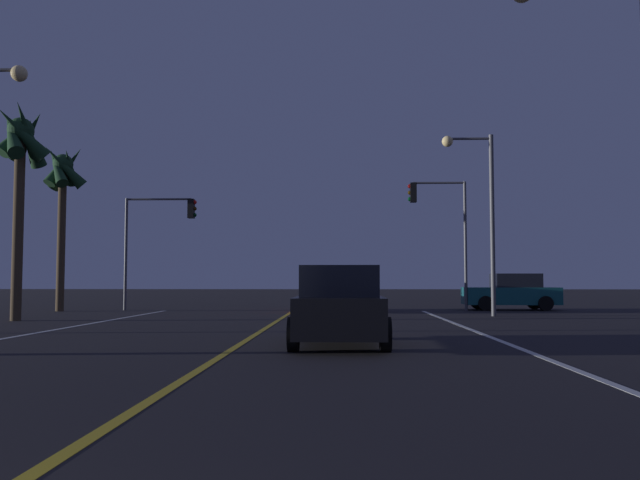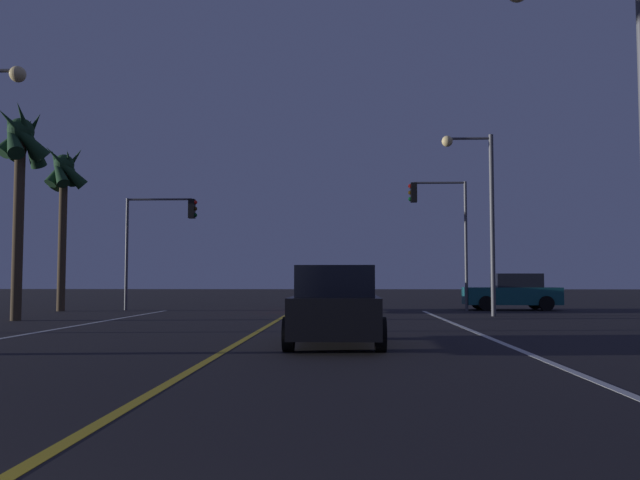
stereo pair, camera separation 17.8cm
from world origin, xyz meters
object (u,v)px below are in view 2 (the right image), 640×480
at_px(car_crossing_side, 513,292).
at_px(traffic_light_near_left, 161,226).
at_px(palm_tree_left_far, 64,180).
at_px(car_ahead_far, 338,293).
at_px(car_lead_same_lane, 336,307).
at_px(traffic_light_near_right, 440,216).
at_px(palm_tree_left_mid, 21,150).
at_px(street_lamp_right_near, 609,107).
at_px(street_lamp_right_far, 479,199).

bearing_deg(car_crossing_side, traffic_light_near_left, 2.79).
relative_size(traffic_light_near_left, palm_tree_left_far, 0.69).
distance_m(car_ahead_far, traffic_light_near_left, 8.89).
xyz_separation_m(car_lead_same_lane, palm_tree_left_far, (-12.66, 15.04, 5.15)).
height_order(traffic_light_near_right, palm_tree_left_mid, palm_tree_left_mid).
distance_m(car_ahead_far, street_lamp_right_near, 18.10).
bearing_deg(traffic_light_near_right, car_ahead_far, 11.04).
xyz_separation_m(traffic_light_near_right, palm_tree_left_far, (-17.18, -1.09, 1.62)).
bearing_deg(palm_tree_left_mid, car_lead_same_lane, -36.02).
relative_size(street_lamp_right_near, palm_tree_left_mid, 0.95).
distance_m(car_crossing_side, palm_tree_left_mid, 21.70).
xyz_separation_m(car_ahead_far, street_lamp_right_near, (5.43, -16.83, 3.89)).
height_order(traffic_light_near_left, street_lamp_right_far, street_lamp_right_far).
distance_m(car_ahead_far, palm_tree_left_mid, 14.07).
height_order(street_lamp_right_near, palm_tree_left_mid, palm_tree_left_mid).
distance_m(traffic_light_near_left, street_lamp_right_far, 14.62).
xyz_separation_m(palm_tree_left_mid, palm_tree_left_far, (-1.49, 6.92, 0.03)).
bearing_deg(street_lamp_right_near, car_lead_same_lane, -16.91).
height_order(car_crossing_side, palm_tree_left_mid, palm_tree_left_mid).
relative_size(street_lamp_right_far, palm_tree_left_mid, 0.93).
bearing_deg(traffic_light_near_right, street_lamp_right_far, 101.54).
height_order(car_crossing_side, street_lamp_right_near, street_lamp_right_near).
xyz_separation_m(car_ahead_far, street_lamp_right_far, (5.60, -3.61, 3.76)).
bearing_deg(palm_tree_left_mid, traffic_light_near_right, 27.06).
xyz_separation_m(traffic_light_near_right, street_lamp_right_far, (0.92, -4.52, 0.23)).
xyz_separation_m(traffic_light_near_right, traffic_light_near_left, (-12.97, -0.00, -0.44)).
xyz_separation_m(car_ahead_far, palm_tree_left_far, (-12.50, -0.18, 5.15)).
height_order(car_ahead_far, traffic_light_near_right, traffic_light_near_right).
relative_size(car_lead_same_lane, street_lamp_right_near, 0.59).
height_order(car_crossing_side, traffic_light_near_left, traffic_light_near_left).
bearing_deg(traffic_light_near_left, car_ahead_far, -6.29).
xyz_separation_m(street_lamp_right_far, palm_tree_left_far, (-18.11, 3.43, 1.39)).
xyz_separation_m(car_lead_same_lane, palm_tree_left_mid, (-11.17, 8.12, 5.12)).
height_order(car_ahead_far, street_lamp_right_far, street_lamp_right_far).
height_order(car_lead_same_lane, traffic_light_near_right, traffic_light_near_right).
bearing_deg(palm_tree_left_mid, street_lamp_right_far, 11.87).
distance_m(car_ahead_far, palm_tree_left_far, 13.52).
relative_size(car_crossing_side, palm_tree_left_far, 0.57).
distance_m(car_lead_same_lane, traffic_light_near_right, 17.13).
relative_size(traffic_light_near_left, street_lamp_right_near, 0.72).
distance_m(car_crossing_side, traffic_light_near_left, 16.74).
xyz_separation_m(street_lamp_right_near, street_lamp_right_far, (0.18, 13.22, -0.13)).
bearing_deg(palm_tree_left_far, street_lamp_right_near, -42.87).
relative_size(car_ahead_far, palm_tree_left_mid, 0.56).
relative_size(car_ahead_far, street_lamp_right_far, 0.60).
relative_size(traffic_light_near_right, street_lamp_right_near, 0.82).
relative_size(car_ahead_far, traffic_light_near_right, 0.72).
distance_m(traffic_light_near_right, traffic_light_near_left, 12.97).
distance_m(traffic_light_near_right, palm_tree_left_far, 17.29).
height_order(traffic_light_near_right, traffic_light_near_left, traffic_light_near_right).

